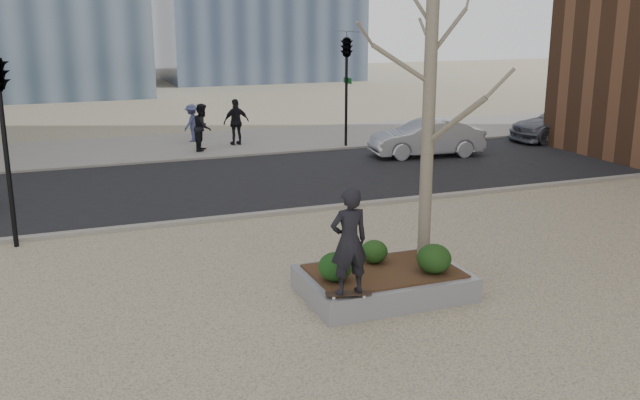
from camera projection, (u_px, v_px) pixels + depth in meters
name	position (u px, v px, depth m)	size (l,w,h in m)	color
ground	(334.00, 302.00, 13.04)	(120.00, 120.00, 0.00)	#C0AF8D
street	(212.00, 184.00, 22.06)	(60.00, 8.00, 0.02)	black
far_sidewalk	(172.00, 146.00, 28.38)	(60.00, 6.00, 0.02)	gray
planter	(383.00, 283.00, 13.34)	(3.00, 2.00, 0.45)	gray
planter_mulch	(384.00, 271.00, 13.28)	(2.70, 1.70, 0.04)	#382314
sycamore_tree	(430.00, 88.00, 13.06)	(2.80, 2.80, 6.60)	gray
shrub_left	(335.00, 267.00, 12.69)	(0.61, 0.61, 0.52)	#123511
shrub_middle	(374.00, 252.00, 13.61)	(0.52, 0.52, 0.44)	black
shrub_right	(434.00, 259.00, 13.06)	(0.64, 0.64, 0.54)	black
skateboard	(348.00, 295.00, 12.09)	(0.78, 0.20, 0.07)	black
skateboarder	(349.00, 241.00, 11.85)	(0.67, 0.44, 1.84)	black
car_silver	(427.00, 138.00, 26.24)	(1.44, 4.14, 1.36)	#A7AAB0
car_third	(566.00, 123.00, 29.51)	(1.98, 4.88, 1.42)	#555661
pedestrian_a	(203.00, 127.00, 27.25)	(0.88, 0.68, 1.80)	black
pedestrian_b	(192.00, 123.00, 29.21)	(0.99, 0.57, 1.53)	#404973
pedestrian_c	(236.00, 122.00, 28.44)	(1.08, 0.45, 1.84)	black
traffic_light_near	(6.00, 149.00, 15.60)	(0.60, 2.48, 4.50)	black
traffic_light_far	(346.00, 90.00, 27.92)	(0.60, 2.48, 4.50)	black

